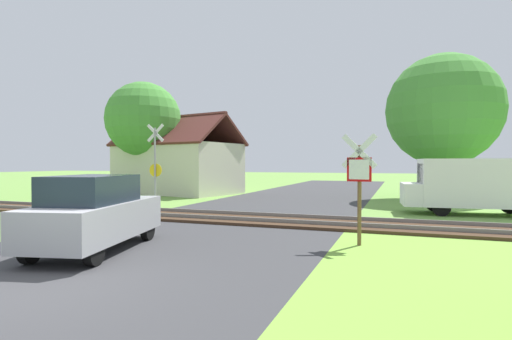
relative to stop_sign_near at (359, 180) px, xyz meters
name	(u,v)px	position (x,y,z in m)	size (l,w,h in m)	color
ground_plane	(30,289)	(-4.73, -5.37, -1.65)	(160.00, 160.00, 0.00)	#6B9942
road_asphalt	(113,261)	(-4.73, -3.37, -1.65)	(8.25, 80.00, 0.01)	#38383A
rail_track	(234,218)	(-4.73, 3.15, -1.60)	(60.00, 2.60, 0.22)	#422D1E
stop_sign_near	(359,180)	(0.00, 0.00, 0.00)	(0.88, 0.16, 2.80)	brown
crossing_sign_far	(155,162)	(-10.12, 6.17, 0.48)	(0.87, 0.17, 3.95)	#9E9EA5
house	(177,166)	(-13.46, 13.76, 0.20)	(9.35, 6.89, 5.35)	beige
tree_right	(443,110)	(3.21, 14.22, 3.36)	(6.18, 6.18, 8.12)	#513823
tree_left	(143,120)	(-15.21, 12.35, 3.32)	(4.98, 4.98, 7.47)	#513823
mail_truck	(472,184)	(3.65, 7.67, -0.42)	(5.05, 2.31, 2.24)	white
parked_car	(95,213)	(-5.78, -2.70, -0.76)	(2.48, 4.26, 1.78)	#99999E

